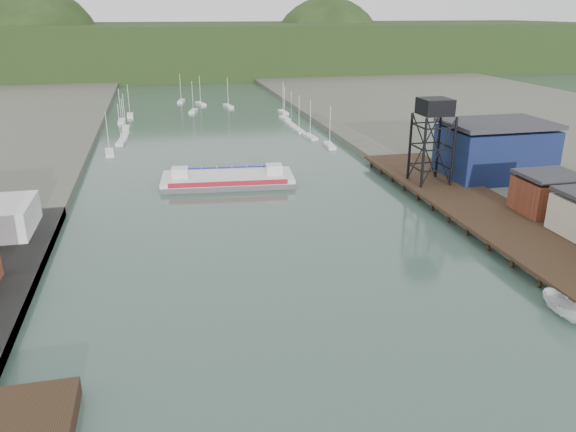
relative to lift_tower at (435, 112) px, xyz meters
name	(u,v)px	position (x,y,z in m)	size (l,w,h in m)	color
ground	(359,417)	(-35.00, -58.00, -15.65)	(600.00, 600.00, 0.00)	#2B443C
east_pier	(473,203)	(2.00, -13.00, -13.75)	(14.00, 70.00, 2.45)	black
lift_tower	(435,112)	(0.00, 0.00, 0.00)	(6.50, 6.50, 16.00)	black
blue_shed	(495,150)	(15.00, 2.00, -8.59)	(20.50, 14.50, 11.30)	#0B0C33
marina_sailboats	(209,122)	(-34.92, 80.46, -15.30)	(57.71, 92.65, 0.90)	silver
distant_hills	(173,53)	(-38.98, 243.35, -5.27)	(500.00, 120.00, 80.00)	black
chain_ferry	(228,179)	(-37.31, 14.15, -14.56)	(27.31, 13.05, 3.81)	#515053
motorboat	(562,307)	(-6.28, -47.09, -14.40)	(2.44, 6.48, 2.50)	silver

